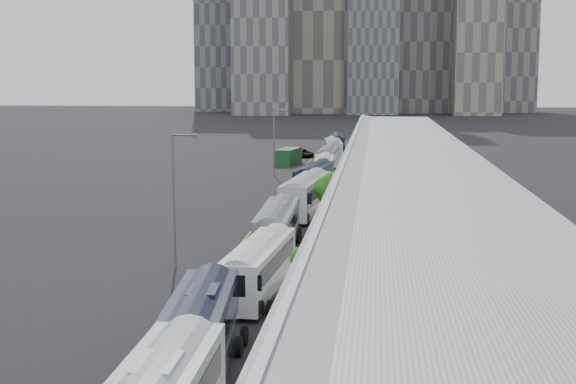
# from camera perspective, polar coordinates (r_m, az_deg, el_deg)

# --- Properties ---
(sidewalk) EXTENTS (10.00, 170.00, 0.12)m
(sidewalk) POSITION_cam_1_polar(r_m,az_deg,el_deg) (72.21, 5.70, -2.84)
(sidewalk) COLOR gray
(sidewalk) RESTS_ON ground
(lane_line) EXTENTS (0.12, 160.00, 0.02)m
(lane_line) POSITION_cam_1_polar(r_m,az_deg,el_deg) (73.07, -2.57, -2.72)
(lane_line) COLOR gold
(lane_line) RESTS_ON ground
(depot) EXTENTS (12.45, 160.40, 7.20)m
(depot) POSITION_cam_1_polar(r_m,az_deg,el_deg) (71.73, 8.93, -0.18)
(depot) COLOR gray
(depot) RESTS_ON ground
(bus_1) EXTENTS (3.86, 13.54, 3.90)m
(bus_1) POSITION_cam_1_polar(r_m,az_deg,el_deg) (37.06, -6.52, -10.82)
(bus_1) COLOR black
(bus_1) RESTS_ON ground
(bus_2) EXTENTS (3.33, 12.39, 3.58)m
(bus_2) POSITION_cam_1_polar(r_m,az_deg,el_deg) (50.87, -2.04, -5.73)
(bus_2) COLOR white
(bus_2) RESTS_ON ground
(bus_3) EXTENTS (2.95, 13.00, 3.78)m
(bus_3) POSITION_cam_1_polar(r_m,az_deg,el_deg) (63.76, -0.75, -2.84)
(bus_3) COLOR slate
(bus_3) RESTS_ON ground
(bus_4) EXTENTS (4.12, 14.17, 4.08)m
(bus_4) POSITION_cam_1_polar(r_m,az_deg,el_deg) (80.70, 1.27, -0.47)
(bus_4) COLOR #B5B6C0
(bus_4) RESTS_ON ground
(bus_5) EXTENTS (3.90, 13.23, 3.81)m
(bus_5) POSITION_cam_1_polar(r_m,az_deg,el_deg) (94.57, 1.87, 0.70)
(bus_5) COLOR black
(bus_5) RESTS_ON ground
(bus_6) EXTENTS (2.94, 12.38, 3.60)m
(bus_6) POSITION_cam_1_polar(r_m,az_deg,el_deg) (106.05, 2.57, 1.44)
(bus_6) COLOR white
(bus_6) RESTS_ON ground
(bus_7) EXTENTS (2.78, 12.46, 3.63)m
(bus_7) POSITION_cam_1_polar(r_m,az_deg,el_deg) (121.07, 2.89, 2.25)
(bus_7) COLOR slate
(bus_7) RESTS_ON ground
(bus_8) EXTENTS (3.80, 12.97, 3.73)m
(bus_8) POSITION_cam_1_polar(r_m,az_deg,el_deg) (136.23, 3.24, 2.90)
(bus_8) COLOR #B3B7BD
(bus_8) RESTS_ON ground
(bus_9) EXTENTS (3.52, 12.84, 3.71)m
(bus_9) POSITION_cam_1_polar(r_m,az_deg,el_deg) (148.89, 3.46, 3.33)
(bus_9) COLOR black
(bus_9) RESTS_ON ground
(tree_1) EXTENTS (1.69, 1.69, 4.23)m
(tree_1) POSITION_cam_1_polar(r_m,az_deg,el_deg) (46.11, 1.58, -4.82)
(tree_1) COLOR black
(tree_1) RESTS_ON ground
(tree_2) EXTENTS (2.72, 2.72, 5.10)m
(tree_2) POSITION_cam_1_polar(r_m,az_deg,el_deg) (74.57, 3.03, 0.38)
(tree_2) COLOR black
(tree_2) RESTS_ON ground
(tree_3) EXTENTS (1.25, 1.25, 3.64)m
(tree_3) POSITION_cam_1_polar(r_m,az_deg,el_deg) (92.84, 4.13, 1.38)
(tree_3) COLOR black
(tree_3) RESTS_ON ground
(street_lamp_near) EXTENTS (2.04, 0.22, 9.79)m
(street_lamp_near) POSITION_cam_1_polar(r_m,az_deg,el_deg) (57.77, -7.95, -0.03)
(street_lamp_near) COLOR #59595E
(street_lamp_near) RESTS_ON ground
(street_lamp_far) EXTENTS (2.04, 0.22, 9.49)m
(street_lamp_far) POSITION_cam_1_polar(r_m,az_deg,el_deg) (114.66, -0.92, 3.90)
(street_lamp_far) COLOR #59595E
(street_lamp_far) RESTS_ON ground
(shipping_container) EXTENTS (3.97, 7.18, 2.61)m
(shipping_container) POSITION_cam_1_polar(r_m,az_deg,el_deg) (129.46, -0.01, 2.53)
(shipping_container) COLOR #133F1D
(shipping_container) RESTS_ON ground
(suv) EXTENTS (4.07, 5.47, 1.38)m
(suv) POSITION_cam_1_polar(r_m,az_deg,el_deg) (142.26, 1.19, 2.77)
(suv) COLOR black
(suv) RESTS_ON ground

